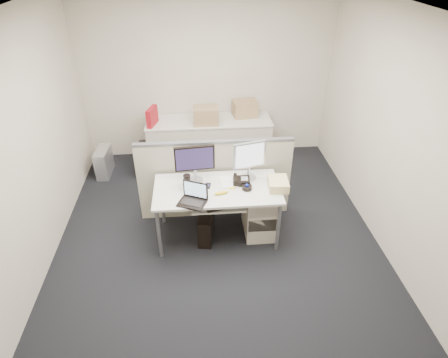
{
  "coord_description": "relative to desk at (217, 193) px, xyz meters",
  "views": [
    {
      "loc": [
        -0.23,
        -3.65,
        3.25
      ],
      "look_at": [
        0.1,
        0.15,
        0.76
      ],
      "focal_mm": 30.0,
      "sensor_mm": 36.0,
      "label": 1
    }
  ],
  "objects": [
    {
      "name": "paper_stack",
      "position": [
        0.15,
        0.12,
        0.07
      ],
      "size": [
        0.24,
        0.28,
        0.01
      ],
      "primitive_type": "cube",
      "rotation": [
        0.0,
        0.0,
        0.13
      ],
      "color": "silver",
      "rests_on": "desk"
    },
    {
      "name": "desk_phone",
      "position": [
        0.3,
        0.08,
        0.1
      ],
      "size": [
        0.21,
        0.18,
        0.06
      ],
      "primitive_type": "cube",
      "rotation": [
        0.0,
        0.0,
        -0.08
      ],
      "color": "black",
      "rests_on": "desk"
    },
    {
      "name": "monitor_main",
      "position": [
        -0.25,
        0.18,
        0.3
      ],
      "size": [
        0.49,
        0.23,
        0.48
      ],
      "primitive_type": "cube",
      "rotation": [
        0.0,
        0.0,
        0.09
      ],
      "color": "black",
      "rests_on": "desk"
    },
    {
      "name": "pc_tower_desk",
      "position": [
        -0.15,
        -0.05,
        -0.47
      ],
      "size": [
        0.23,
        0.43,
        0.38
      ],
      "primitive_type": "cube",
      "rotation": [
        0.0,
        0.0,
        -0.15
      ],
      "color": "black",
      "rests_on": "floor"
    },
    {
      "name": "cubicle_partition",
      "position": [
        0.0,
        0.45,
        -0.11
      ],
      "size": [
        2.0,
        0.06,
        1.1
      ],
      "primitive_type": "cube",
      "color": "#A9A38D",
      "rests_on": "floor"
    },
    {
      "name": "desk",
      "position": [
        0.0,
        0.0,
        0.0
      ],
      "size": [
        1.5,
        0.75,
        0.73
      ],
      "color": "silver",
      "rests_on": "floor"
    },
    {
      "name": "cardboard_box_left",
      "position": [
        -0.05,
        1.81,
        0.2
      ],
      "size": [
        0.39,
        0.29,
        0.29
      ],
      "primitive_type": "cube",
      "rotation": [
        0.0,
        0.0,
        0.0
      ],
      "color": "#9E7C58",
      "rests_on": "back_counter"
    },
    {
      "name": "wall_back",
      "position": [
        0.0,
        2.25,
        0.69
      ],
      "size": [
        4.0,
        0.02,
        2.7
      ],
      "primitive_type": "cube",
      "color": "beige",
      "rests_on": "ground"
    },
    {
      "name": "cardboard_box_right",
      "position": [
        0.6,
        2.05,
        0.19
      ],
      "size": [
        0.42,
        0.34,
        0.28
      ],
      "primitive_type": "cube",
      "rotation": [
        0.0,
        0.0,
        0.13
      ],
      "color": "#9E7C58",
      "rests_on": "back_counter"
    },
    {
      "name": "laptop",
      "position": [
        -0.3,
        -0.28,
        0.18
      ],
      "size": [
        0.36,
        0.32,
        0.22
      ],
      "primitive_type": "cube",
      "rotation": [
        0.0,
        0.0,
        -0.42
      ],
      "color": "black",
      "rests_on": "desk"
    },
    {
      "name": "wall_front",
      "position": [
        0.0,
        -2.25,
        0.69
      ],
      "size": [
        4.0,
        0.02,
        2.7
      ],
      "primitive_type": "cube",
      "color": "beige",
      "rests_on": "ground"
    },
    {
      "name": "red_binder",
      "position": [
        -0.88,
        1.83,
        0.21
      ],
      "size": [
        0.16,
        0.33,
        0.3
      ],
      "primitive_type": "cube",
      "rotation": [
        0.0,
        0.0,
        -0.29
      ],
      "color": "maroon",
      "rests_on": "back_counter"
    },
    {
      "name": "keyboard_tray",
      "position": [
        0.0,
        -0.18,
        -0.04
      ],
      "size": [
        0.62,
        0.32,
        0.02
      ],
      "primitive_type": "cube",
      "color": "silver",
      "rests_on": "desk"
    },
    {
      "name": "pc_tower_spare_dark",
      "position": [
        -1.05,
        1.63,
        -0.43
      ],
      "size": [
        0.21,
        0.5,
        0.46
      ],
      "primitive_type": "cube",
      "rotation": [
        0.0,
        0.0,
        -0.03
      ],
      "color": "black",
      "rests_on": "floor"
    },
    {
      "name": "sticky_pad",
      "position": [
        0.18,
        0.0,
        0.07
      ],
      "size": [
        0.1,
        0.1,
        0.01
      ],
      "primitive_type": "cube",
      "rotation": [
        0.0,
        0.0,
        -0.35
      ],
      "color": "yellow",
      "rests_on": "desk"
    },
    {
      "name": "keyboard",
      "position": [
        0.05,
        -0.22,
        -0.02
      ],
      "size": [
        0.43,
        0.24,
        0.02
      ],
      "primitive_type": "cube",
      "rotation": [
        0.0,
        0.0,
        0.26
      ],
      "color": "black",
      "rests_on": "keyboard_tray"
    },
    {
      "name": "travel_mug",
      "position": [
        -0.35,
        0.02,
        0.15
      ],
      "size": [
        0.09,
        0.09,
        0.18
      ],
      "primitive_type": "cylinder",
      "rotation": [
        0.0,
        0.0,
        0.14
      ],
      "color": "black",
      "rests_on": "desk"
    },
    {
      "name": "wall_left",
      "position": [
        -2.0,
        0.0,
        0.69
      ],
      "size": [
        0.02,
        4.5,
        2.7
      ],
      "primitive_type": "cube",
      "color": "beige",
      "rests_on": "ground"
    },
    {
      "name": "trackball",
      "position": [
        0.35,
        -0.05,
        0.09
      ],
      "size": [
        0.14,
        0.14,
        0.05
      ],
      "primitive_type": "cylinder",
      "rotation": [
        0.0,
        0.0,
        0.23
      ],
      "color": "black",
      "rests_on": "desk"
    },
    {
      "name": "ceiling",
      "position": [
        0.0,
        0.0,
        2.04
      ],
      "size": [
        4.0,
        4.5,
        0.01
      ],
      "primitive_type": "cube",
      "color": "white",
      "rests_on": "ground"
    },
    {
      "name": "manila_folders",
      "position": [
        0.72,
        -0.05,
        0.12
      ],
      "size": [
        0.25,
        0.31,
        0.11
      ],
      "primitive_type": "cube",
      "rotation": [
        0.0,
        0.0,
        -0.08
      ],
      "color": "tan",
      "rests_on": "desk"
    },
    {
      "name": "cellphone",
      "position": [
        -0.11,
        0.05,
        0.07
      ],
      "size": [
        0.08,
        0.12,
        0.01
      ],
      "primitive_type": "cube",
      "rotation": [
        0.0,
        0.0,
        -0.18
      ],
      "color": "black",
      "rests_on": "desk"
    },
    {
      "name": "banana",
      "position": [
        0.04,
        -0.13,
        0.08
      ],
      "size": [
        0.18,
        0.08,
        0.04
      ],
      "primitive_type": "ellipsoid",
      "rotation": [
        0.0,
        0.0,
        0.24
      ],
      "color": "yellow",
      "rests_on": "desk"
    },
    {
      "name": "floor",
      "position": [
        0.0,
        0.0,
        -0.67
      ],
      "size": [
        4.0,
        4.5,
        0.01
      ],
      "primitive_type": "cube",
      "color": "black",
      "rests_on": "ground"
    },
    {
      "name": "pc_tower_spare_silver",
      "position": [
        -1.7,
        1.63,
        -0.45
      ],
      "size": [
        0.21,
        0.48,
        0.44
      ],
      "primitive_type": "cube",
      "rotation": [
        0.0,
        0.0,
        -0.06
      ],
      "color": "#B7B7BC",
      "rests_on": "floor"
    },
    {
      "name": "drawer_pedestal",
      "position": [
        0.55,
        0.05,
        -0.34
      ],
      "size": [
        0.4,
        0.55,
        0.65
      ],
      "primitive_type": "cube",
      "color": "beige",
      "rests_on": "floor"
    },
    {
      "name": "monitor_small",
      "position": [
        0.4,
        0.18,
        0.31
      ],
      "size": [
        0.44,
        0.29,
        0.49
      ],
      "primitive_type": "cube",
      "rotation": [
        0.0,
        0.0,
        0.24
      ],
      "color": "#B7B7BC",
      "rests_on": "desk"
    },
    {
      "name": "back_counter",
      "position": [
        0.0,
        1.93,
        -0.3
      ],
      "size": [
        2.0,
        0.6,
        0.72
      ],
      "primitive_type": "cube",
      "color": "beige",
      "rests_on": "floor"
    },
    {
      "name": "wall_right",
      "position": [
        2.0,
        0.0,
        0.69
      ],
      "size": [
        0.02,
        4.5,
        2.7
      ],
      "primitive_type": "cube",
      "color": "beige",
      "rests_on": "ground"
    }
  ]
}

